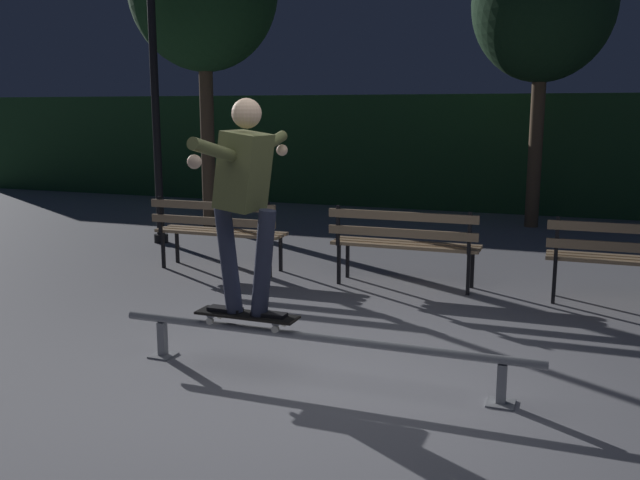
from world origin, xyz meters
name	(u,v)px	position (x,y,z in m)	size (l,w,h in m)	color
ground_plane	(312,383)	(0.00, 0.00, 0.00)	(90.00, 90.00, 0.00)	gray
hedge_backdrop	(487,152)	(0.00, 9.33, 1.09)	(24.00, 1.20, 2.17)	#234C28
grind_rail	(317,343)	(0.00, 0.09, 0.26)	(3.14, 0.18, 0.33)	gray
skateboard	(247,316)	(-0.55, 0.09, 0.41)	(0.78, 0.21, 0.09)	black
skateboarder	(245,189)	(-0.55, 0.09, 1.34)	(0.62, 1.41, 1.56)	black
park_bench_leftmost	(217,227)	(-2.29, 2.83, 0.54)	(1.61, 0.43, 0.88)	black
park_bench_left_center	(404,239)	(-0.04, 2.83, 0.54)	(1.61, 0.43, 0.88)	black
park_bench_right_center	(634,254)	(2.21, 2.83, 0.54)	(1.61, 0.43, 0.88)	black
tree_behind_benches	(544,4)	(0.99, 7.44, 3.50)	(2.21, 2.21, 4.74)	brown
lamp_post_left	(154,66)	(-3.94, 4.13, 2.48)	(0.32, 0.32, 3.90)	black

